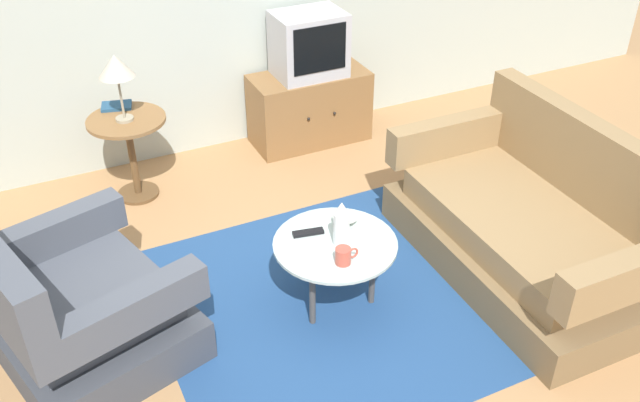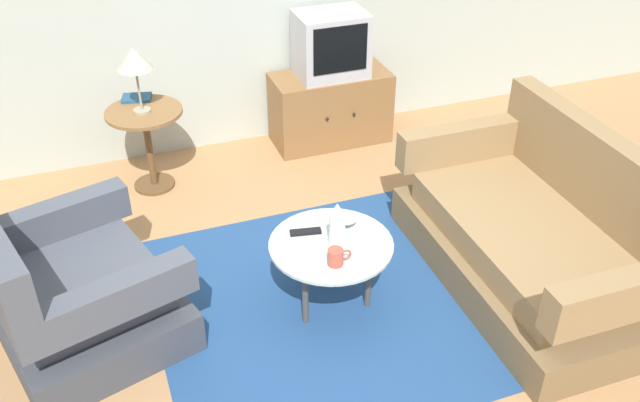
{
  "view_description": "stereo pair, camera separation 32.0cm",
  "coord_description": "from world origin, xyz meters",
  "views": [
    {
      "loc": [
        -1.39,
        -2.57,
        2.76
      ],
      "look_at": [
        0.05,
        0.44,
        0.55
      ],
      "focal_mm": 39.24,
      "sensor_mm": 36.0,
      "label": 1
    },
    {
      "loc": [
        -1.1,
        -2.69,
        2.76
      ],
      "look_at": [
        0.05,
        0.44,
        0.55
      ],
      "focal_mm": 39.24,
      "sensor_mm": 36.0,
      "label": 2
    }
  ],
  "objects": [
    {
      "name": "area_rug",
      "position": [
        0.02,
        0.19,
        0.0
      ],
      "size": [
        2.01,
        1.94,
        0.0
      ],
      "primitive_type": "cube",
      "color": "navy",
      "rests_on": "ground"
    },
    {
      "name": "table_lamp",
      "position": [
        -0.75,
        1.81,
        0.99
      ],
      "size": [
        0.23,
        0.23,
        0.47
      ],
      "color": "#9E937A",
      "rests_on": "side_table"
    },
    {
      "name": "television",
      "position": [
        0.73,
        2.05,
        0.82
      ],
      "size": [
        0.53,
        0.4,
        0.49
      ],
      "color": "#B7B7BC",
      "rests_on": "tv_stand"
    },
    {
      "name": "tv_remote_dark",
      "position": [
        -0.08,
        0.32,
        0.44
      ],
      "size": [
        0.18,
        0.08,
        0.02
      ],
      "rotation": [
        0.0,
        0.0,
        6.09
      ],
      "color": "black",
      "rests_on": "coffee_table"
    },
    {
      "name": "couch",
      "position": [
        1.25,
        -0.02,
        0.29
      ],
      "size": [
        0.97,
        1.75,
        0.92
      ],
      "rotation": [
        0.0,
        0.0,
        1.56
      ],
      "color": "brown",
      "rests_on": "ground"
    },
    {
      "name": "mug",
      "position": [
        -0.02,
        0.01,
        0.48
      ],
      "size": [
        0.13,
        0.09,
        0.09
      ],
      "color": "#B74C3D",
      "rests_on": "coffee_table"
    },
    {
      "name": "book",
      "position": [
        -0.76,
        2.03,
        0.62
      ],
      "size": [
        0.23,
        0.19,
        0.02
      ],
      "rotation": [
        0.0,
        0.0,
        -0.25
      ],
      "color": "navy",
      "rests_on": "side_table"
    },
    {
      "name": "side_table",
      "position": [
        -0.74,
        1.83,
        0.44
      ],
      "size": [
        0.53,
        0.53,
        0.61
      ],
      "color": "olive",
      "rests_on": "ground"
    },
    {
      "name": "tv_stand",
      "position": [
        0.73,
        2.05,
        0.29
      ],
      "size": [
        0.93,
        0.45,
        0.57
      ],
      "color": "olive",
      "rests_on": "ground"
    },
    {
      "name": "ground_plane",
      "position": [
        0.0,
        0.0,
        0.0
      ],
      "size": [
        16.0,
        16.0,
        0.0
      ],
      "primitive_type": "plane",
      "color": "#AD7F51"
    },
    {
      "name": "armchair",
      "position": [
        -1.36,
        0.39,
        0.3
      ],
      "size": [
        1.13,
        1.18,
        0.9
      ],
      "rotation": [
        0.0,
        0.0,
        -1.29
      ],
      "color": "#3E424B",
      "rests_on": "ground"
    },
    {
      "name": "vase",
      "position": [
        0.05,
        0.17,
        0.56
      ],
      "size": [
        0.09,
        0.09,
        0.27
      ],
      "color": "white",
      "rests_on": "coffee_table"
    },
    {
      "name": "coffee_table",
      "position": [
        0.02,
        0.19,
        0.39
      ],
      "size": [
        0.7,
        0.7,
        0.43
      ],
      "color": "#B2C6C1",
      "rests_on": "ground"
    },
    {
      "name": "bowl",
      "position": [
        0.15,
        0.32,
        0.46
      ],
      "size": [
        0.15,
        0.15,
        0.05
      ],
      "color": "silver",
      "rests_on": "coffee_table"
    }
  ]
}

